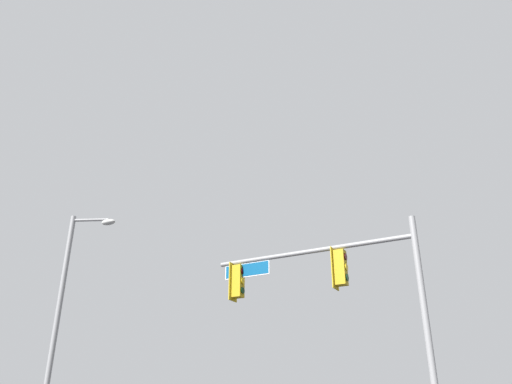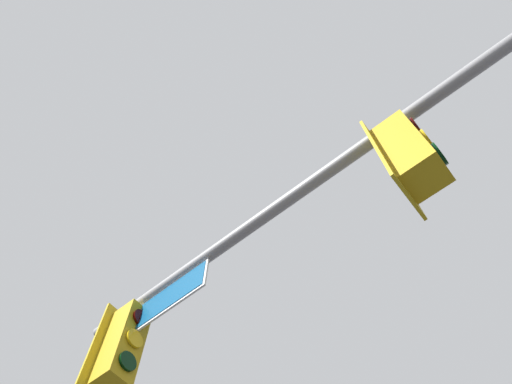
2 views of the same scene
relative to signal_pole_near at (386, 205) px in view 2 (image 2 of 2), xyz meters
The scene contains 1 object.
signal_pole_near is the anchor object (origin of this frame).
Camera 2 is at (-2.68, -6.92, 1.25)m, focal length 35.00 mm.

